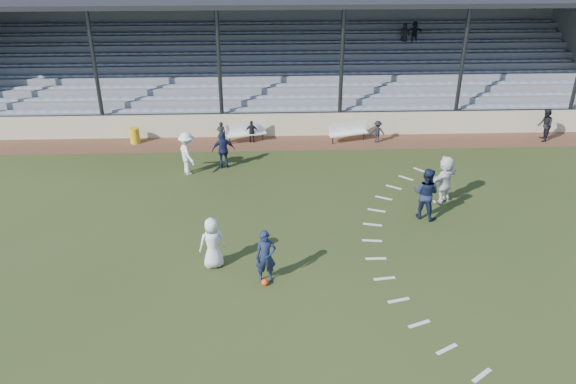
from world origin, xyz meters
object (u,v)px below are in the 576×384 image
at_px(player_white_lead, 212,243).
at_px(player_navy_lead, 266,257).
at_px(official, 545,125).
at_px(football, 265,282).
at_px(bench_left, 246,131).
at_px(trash_bin, 135,136).
at_px(bench_right, 348,130).

relative_size(player_white_lead, player_navy_lead, 0.99).
relative_size(player_navy_lead, official, 1.07).
bearing_deg(football, bench_left, 94.22).
relative_size(football, player_navy_lead, 0.12).
bearing_deg(bench_left, trash_bin, 164.00).
relative_size(bench_right, player_white_lead, 1.16).
xyz_separation_m(bench_right, trash_bin, (-10.65, 0.16, -0.17)).
bearing_deg(football, bench_right, 70.61).
xyz_separation_m(bench_right, player_white_lead, (-5.88, -10.84, 0.29)).
bearing_deg(player_white_lead, football, 128.54).
height_order(player_white_lead, player_navy_lead, player_navy_lead).
height_order(bench_left, player_navy_lead, player_navy_lead).
height_order(bench_left, player_white_lead, player_white_lead).
distance_m(football, player_navy_lead, 0.82).
distance_m(bench_left, player_navy_lead, 11.88).
distance_m(trash_bin, official, 20.46).
xyz_separation_m(trash_bin, official, (20.45, -0.49, 0.43)).
height_order(football, official, official).
relative_size(bench_left, bench_right, 1.00).
xyz_separation_m(trash_bin, football, (6.44, -12.13, -0.30)).
distance_m(bench_right, player_navy_lead, 12.44).
xyz_separation_m(player_white_lead, official, (15.68, 10.50, -0.03)).
distance_m(bench_right, trash_bin, 10.65).
bearing_deg(player_navy_lead, trash_bin, 112.36).
height_order(bench_left, official, official).
relative_size(football, player_white_lead, 0.12).
bearing_deg(bench_right, player_navy_lead, -126.34).
distance_m(bench_right, player_white_lead, 12.33).
distance_m(bench_left, football, 12.14).
xyz_separation_m(bench_left, official, (14.90, -0.46, 0.26)).
xyz_separation_m(bench_left, bench_right, (5.11, -0.12, 0.00)).
bearing_deg(player_navy_lead, football, -106.09).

